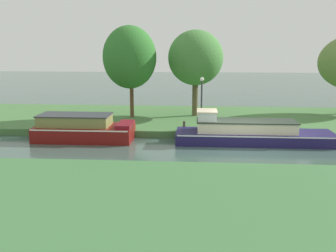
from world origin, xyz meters
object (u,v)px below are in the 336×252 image
(navy_barge, at_px, (250,133))
(lamp_post, at_px, (202,97))
(maroon_narrowboat, at_px, (83,129))
(willow_tree_left, at_px, (130,57))
(willow_tree_centre, at_px, (196,58))
(mooring_post_far, at_px, (184,126))
(mooring_post_near, at_px, (246,125))

(navy_barge, height_order, lamp_post, lamp_post)
(maroon_narrowboat, distance_m, willow_tree_left, 6.54)
(willow_tree_left, distance_m, lamp_post, 6.19)
(navy_barge, relative_size, willow_tree_left, 1.38)
(navy_barge, relative_size, lamp_post, 2.78)
(lamp_post, bearing_deg, willow_tree_centre, 95.43)
(maroon_narrowboat, distance_m, mooring_post_far, 5.91)
(mooring_post_far, bearing_deg, willow_tree_left, 135.88)
(willow_tree_left, xyz_separation_m, mooring_post_near, (7.44, -3.72, -3.76))
(navy_barge, bearing_deg, mooring_post_far, 163.02)
(willow_tree_centre, bearing_deg, maroon_narrowboat, -136.62)
(navy_barge, xyz_separation_m, mooring_post_far, (-3.71, 1.13, 0.11))
(navy_barge, bearing_deg, mooring_post_near, 94.90)
(maroon_narrowboat, xyz_separation_m, mooring_post_near, (9.41, 1.13, 0.16))
(maroon_narrowboat, distance_m, mooring_post_near, 9.48)
(willow_tree_left, bearing_deg, navy_barge, -32.74)
(willow_tree_centre, bearing_deg, navy_barge, -62.80)
(lamp_post, xyz_separation_m, mooring_post_far, (-1.01, -0.57, -1.66))
(mooring_post_near, distance_m, mooring_post_far, 3.61)
(willow_tree_centre, height_order, mooring_post_near, willow_tree_centre)
(maroon_narrowboat, xyz_separation_m, mooring_post_far, (5.80, 1.13, 0.02))
(mooring_post_near, bearing_deg, navy_barge, -85.10)
(willow_tree_left, bearing_deg, mooring_post_far, -44.12)
(navy_barge, relative_size, mooring_post_near, 10.29)
(mooring_post_near, bearing_deg, maroon_narrowboat, -173.14)
(willow_tree_centre, bearing_deg, willow_tree_left, -164.84)
(willow_tree_centre, xyz_separation_m, lamp_post, (0.41, -4.34, -2.16))
(mooring_post_near, xyz_separation_m, mooring_post_far, (-3.61, 0.00, -0.14))
(maroon_narrowboat, bearing_deg, willow_tree_left, 67.88)
(navy_barge, relative_size, mooring_post_far, 15.29)
(lamp_post, relative_size, mooring_post_near, 3.70)
(willow_tree_centre, distance_m, mooring_post_near, 6.84)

